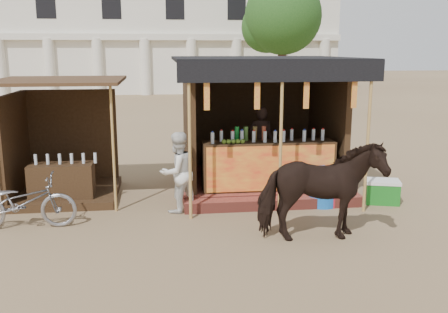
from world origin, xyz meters
name	(u,v)px	position (x,y,z in m)	size (l,w,h in m)	color
ground	(238,251)	(0.00, 0.00, 0.00)	(120.00, 120.00, 0.00)	#846B4C
main_stall	(260,142)	(1.00, 3.36, 1.02)	(3.60, 3.61, 2.78)	brown
secondary_stall	(57,156)	(-3.17, 3.24, 0.85)	(2.40, 2.40, 2.38)	#382414
cow	(320,192)	(1.32, 0.27, 0.80)	(0.86, 1.89, 1.59)	black
motorbike	(23,202)	(-3.40, 1.42, 0.46)	(0.60, 1.73, 0.91)	gray
bystander	(178,172)	(-0.80, 2.00, 0.74)	(0.72, 0.56, 1.48)	silver
blue_barrel	(322,187)	(1.95, 2.00, 0.37)	(0.55, 0.55, 0.73)	blue
red_crate	(322,197)	(1.96, 2.00, 0.16)	(0.41, 0.41, 0.33)	maroon
cooler	(382,191)	(3.16, 2.01, 0.23)	(0.74, 0.60, 0.46)	#186E1D
background_building	(146,34)	(-2.00, 29.94, 3.98)	(26.00, 7.45, 8.18)	silver
tree	(279,19)	(5.81, 22.14, 4.63)	(4.50, 4.40, 7.00)	#382314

